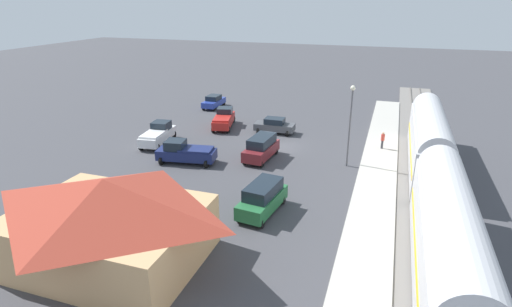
{
  "coord_description": "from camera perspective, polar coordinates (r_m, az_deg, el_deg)",
  "views": [
    {
      "loc": [
        -10.41,
        38.53,
        14.4
      ],
      "look_at": [
        0.85,
        5.16,
        1.0
      ],
      "focal_mm": 28.7,
      "sensor_mm": 36.0,
      "label": 1
    }
  ],
  "objects": [
    {
      "name": "suv_maroon",
      "position": [
        38.79,
        0.74,
        0.85
      ],
      "size": [
        2.35,
        5.04,
        2.22
      ],
      "color": "maroon",
      "rests_on": "ground"
    },
    {
      "name": "pickup_navy",
      "position": [
        38.46,
        -9.83,
        0.16
      ],
      "size": [
        5.64,
        3.13,
        2.14
      ],
      "color": "navy",
      "rests_on": "ground"
    },
    {
      "name": "light_pole_near_platform",
      "position": [
        36.97,
        13.05,
        5.08
      ],
      "size": [
        0.44,
        0.44,
        7.43
      ],
      "color": "#515156",
      "rests_on": "ground"
    },
    {
      "name": "sedan_charcoal",
      "position": [
        46.56,
        2.6,
        3.93
      ],
      "size": [
        4.54,
        2.36,
        1.74
      ],
      "color": "#47494F",
      "rests_on": "ground"
    },
    {
      "name": "railway_track",
      "position": [
        41.25,
        22.4,
        -1.11
      ],
      "size": [
        4.8,
        70.0,
        0.3
      ],
      "color": "slate",
      "rests_on": "ground"
    },
    {
      "name": "suv_green",
      "position": [
        29.19,
        0.93,
        -6.18
      ],
      "size": [
        2.54,
        5.1,
        2.22
      ],
      "color": "#236638",
      "rests_on": "ground"
    },
    {
      "name": "pedestrian_on_platform",
      "position": [
        42.6,
        17.24,
        1.93
      ],
      "size": [
        0.36,
        0.36,
        1.71
      ],
      "color": "#333338",
      "rests_on": "platform"
    },
    {
      "name": "station_building",
      "position": [
        24.86,
        -19.92,
        -8.62
      ],
      "size": [
        11.04,
        8.58,
        5.19
      ],
      "color": "tan",
      "rests_on": "ground"
    },
    {
      "name": "platform",
      "position": [
        41.08,
        16.88,
        -0.4
      ],
      "size": [
        3.2,
        46.0,
        0.3
      ],
      "color": "#B7B2A8",
      "rests_on": "ground"
    },
    {
      "name": "ground_plane",
      "position": [
        42.43,
        3.31,
        0.96
      ],
      "size": [
        200.0,
        200.0,
        0.0
      ],
      "primitive_type": "plane",
      "color": "#424247"
    },
    {
      "name": "sedan_blue",
      "position": [
        57.98,
        -5.91,
        7.24
      ],
      "size": [
        1.86,
        4.51,
        1.74
      ],
      "color": "#283D9E",
      "rests_on": "ground"
    },
    {
      "name": "pickup_white",
      "position": [
        44.21,
        -13.49,
        2.63
      ],
      "size": [
        2.59,
        5.6,
        2.14
      ],
      "color": "white",
      "rests_on": "ground"
    },
    {
      "name": "pickup_red",
      "position": [
        48.79,
        -4.51,
        4.86
      ],
      "size": [
        3.19,
        5.71,
        2.14
      ],
      "color": "red",
      "rests_on": "ground"
    },
    {
      "name": "passenger_train",
      "position": [
        23.77,
        25.16,
        -10.43
      ],
      "size": [
        2.93,
        50.26,
        4.98
      ],
      "color": "silver",
      "rests_on": "railway_track"
    }
  ]
}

